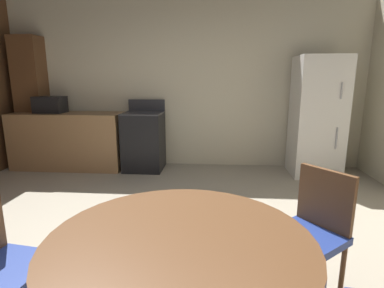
{
  "coord_description": "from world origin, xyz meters",
  "views": [
    {
      "loc": [
        0.53,
        -2.0,
        1.45
      ],
      "look_at": [
        0.31,
        0.72,
        0.85
      ],
      "focal_mm": 28.09,
      "sensor_mm": 36.0,
      "label": 1
    }
  ],
  "objects": [
    {
      "name": "microwave",
      "position": [
        -2.1,
        2.61,
        1.03
      ],
      "size": [
        0.44,
        0.32,
        0.26
      ],
      "primitive_type": "cube",
      "color": "black",
      "rests_on": "kitchen_counter"
    },
    {
      "name": "oven_range",
      "position": [
        -0.61,
        2.61,
        0.47
      ],
      "size": [
        0.6,
        0.6,
        1.1
      ],
      "color": "black",
      "rests_on": "ground"
    },
    {
      "name": "chair_northeast",
      "position": [
        1.17,
        -0.16,
        0.5
      ],
      "size": [
        0.56,
        0.56,
        0.87
      ],
      "rotation": [
        0.0,
        0.0,
        3.83
      ],
      "color": "brown",
      "rests_on": "ground"
    },
    {
      "name": "pantry_column",
      "position": [
        -2.5,
        2.79,
        1.05
      ],
      "size": [
        0.44,
        0.36,
        2.1
      ],
      "primitive_type": "cube",
      "color": "brown",
      "rests_on": "ground"
    },
    {
      "name": "wall_back",
      "position": [
        0.0,
        3.01,
        1.35
      ],
      "size": [
        6.05,
        0.12,
        2.7
      ],
      "primitive_type": "cube",
      "color": "beige",
      "rests_on": "ground"
    },
    {
      "name": "refrigerator",
      "position": [
        2.03,
        2.56,
        0.88
      ],
      "size": [
        0.68,
        0.68,
        1.76
      ],
      "color": "white",
      "rests_on": "ground"
    },
    {
      "name": "dining_table",
      "position": [
        0.38,
        -0.81,
        0.6
      ],
      "size": [
        1.19,
        1.19,
        0.76
      ],
      "color": "brown",
      "rests_on": "ground"
    },
    {
      "name": "ground_plane",
      "position": [
        0.0,
        0.0,
        0.0
      ],
      "size": [
        14.0,
        14.0,
        0.0
      ],
      "primitive_type": "plane",
      "color": "#A89E89"
    },
    {
      "name": "kitchen_counter",
      "position": [
        -1.84,
        2.61,
        0.45
      ],
      "size": [
        1.77,
        0.6,
        0.9
      ],
      "primitive_type": "cube",
      "color": "#9E754C",
      "rests_on": "ground"
    }
  ]
}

